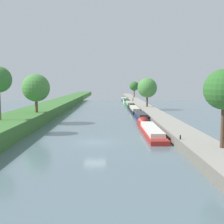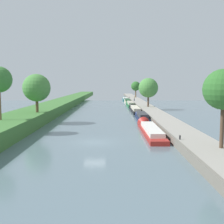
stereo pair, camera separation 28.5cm
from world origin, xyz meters
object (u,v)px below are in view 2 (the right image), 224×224
object	(u,v)px
narrowboat_black	(134,109)
mooring_bollard_near	(179,137)
narrowboat_teal	(125,99)
person_walking	(133,98)
mooring_bollard_far	(129,97)
narrowboat_navy	(141,117)
narrowboat_green	(129,104)
narrowboat_cream	(127,101)
narrowboat_red	(149,129)

from	to	relation	value
narrowboat_black	mooring_bollard_near	world-z (taller)	mooring_bollard_near
narrowboat_black	narrowboat_teal	bearing A→B (deg)	90.33
person_walking	mooring_bollard_far	xyz separation A→B (m)	(-0.26, 21.99, -0.65)
narrowboat_navy	mooring_bollard_far	xyz separation A→B (m)	(1.63, 63.54, 0.54)
narrowboat_navy	mooring_bollard_near	xyz separation A→B (m)	(1.63, -23.06, 0.54)
mooring_bollard_far	narrowboat_green	bearing A→B (deg)	-93.13
narrowboat_cream	person_walking	xyz separation A→B (m)	(2.03, -5.52, 1.22)
narrowboat_teal	mooring_bollard_near	size ratio (longest dim) A/B	23.91
narrowboat_cream	person_walking	distance (m)	6.01
narrowboat_black	mooring_bollard_far	distance (m)	48.02
narrowboat_green	narrowboat_teal	xyz separation A→B (m)	(-0.18, 27.17, -0.08)
narrowboat_green	mooring_bollard_near	distance (m)	54.92
narrowboat_teal	person_walking	bearing A→B (deg)	-82.89
narrowboat_black	mooring_bollard_far	world-z (taller)	mooring_bollard_far
person_walking	narrowboat_teal	bearing A→B (deg)	97.11
narrowboat_cream	mooring_bollard_near	bearing A→B (deg)	-88.55
narrowboat_black	mooring_bollard_far	xyz separation A→B (m)	(1.66, 47.99, 0.60)
mooring_bollard_near	mooring_bollard_far	world-z (taller)	same
narrowboat_navy	narrowboat_cream	xyz separation A→B (m)	(-0.14, 47.07, -0.04)
narrowboat_navy	mooring_bollard_near	size ratio (longest dim) A/B	25.46
narrowboat_green	narrowboat_teal	bearing A→B (deg)	90.38
narrowboat_cream	person_walking	size ratio (longest dim) A/B	7.69
person_walking	narrowboat_black	bearing A→B (deg)	-94.23
narrowboat_black	narrowboat_cream	world-z (taller)	narrowboat_cream
mooring_bollard_far	narrowboat_navy	bearing A→B (deg)	-91.47
narrowboat_cream	narrowboat_teal	xyz separation A→B (m)	(-0.15, 11.92, -0.04)
narrowboat_cream	narrowboat_teal	distance (m)	11.92
narrowboat_red	narrowboat_cream	bearing A→B (deg)	89.77
person_walking	mooring_bollard_near	size ratio (longest dim) A/B	3.69
narrowboat_teal	narrowboat_black	bearing A→B (deg)	-89.67
narrowboat_red	narrowboat_navy	xyz separation A→B (m)	(0.39, 14.05, 0.12)
narrowboat_navy	narrowboat_teal	xyz separation A→B (m)	(-0.29, 58.99, -0.08)
narrowboat_black	person_walking	world-z (taller)	person_walking
narrowboat_red	narrowboat_teal	world-z (taller)	narrowboat_teal
narrowboat_navy	mooring_bollard_far	world-z (taller)	narrowboat_navy
mooring_bollard_near	narrowboat_navy	bearing A→B (deg)	94.03
narrowboat_black	narrowboat_cream	size ratio (longest dim) A/B	1.31
narrowboat_black	mooring_bollard_near	bearing A→B (deg)	-87.53
narrowboat_red	narrowboat_black	size ratio (longest dim) A/B	0.97
person_walking	mooring_bollard_near	world-z (taller)	person_walking
mooring_bollard_far	narrowboat_teal	bearing A→B (deg)	-112.85
narrowboat_green	narrowboat_teal	world-z (taller)	narrowboat_green
narrowboat_red	narrowboat_black	bearing A→B (deg)	89.32
narrowboat_red	narrowboat_green	world-z (taller)	narrowboat_green
narrowboat_green	mooring_bollard_near	size ratio (longest dim) A/B	34.32
narrowboat_navy	narrowboat_red	bearing A→B (deg)	-91.59
narrowboat_black	narrowboat_teal	xyz separation A→B (m)	(-0.25, 43.44, -0.02)
narrowboat_red	narrowboat_green	bearing A→B (deg)	89.65
person_walking	mooring_bollard_far	distance (m)	22.00
narrowboat_red	narrowboat_cream	size ratio (longest dim) A/B	1.28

